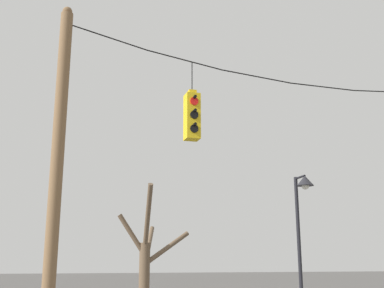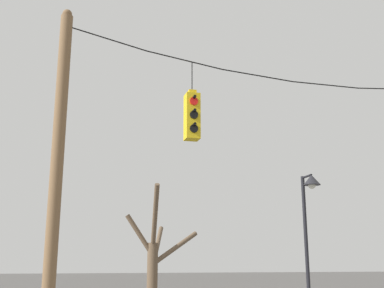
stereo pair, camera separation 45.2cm
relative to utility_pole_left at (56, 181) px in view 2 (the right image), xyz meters
name	(u,v)px [view 2 (the right image)]	position (x,y,z in m)	size (l,w,h in m)	color
utility_pole_left	(56,181)	(0.00, 0.00, 0.00)	(0.28, 0.28, 8.18)	brown
span_wire	(325,75)	(6.72, 0.00, 3.13)	(13.45, 0.03, 0.87)	black
traffic_light_near_left_pole	(192,116)	(3.05, -0.01, 1.70)	(0.34, 0.46, 1.97)	yellow
street_lamp	(310,209)	(7.88, 3.43, -0.04)	(0.56, 0.95, 5.17)	black
bare_tree	(154,267)	(3.48, 7.16, -1.89)	(2.92, 3.68, 5.04)	brown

